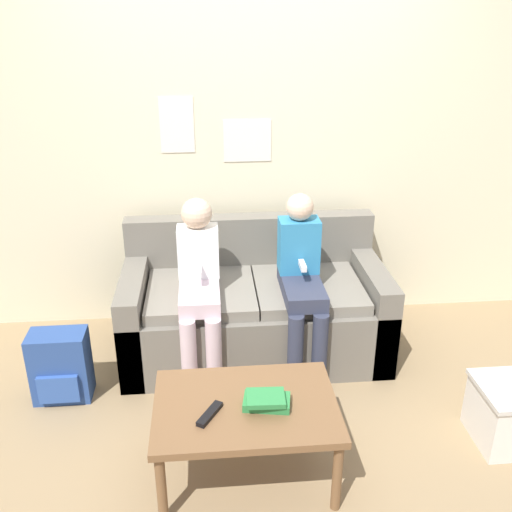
# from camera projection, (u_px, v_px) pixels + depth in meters

# --- Properties ---
(ground_plane) EXTENTS (10.00, 10.00, 0.00)m
(ground_plane) POSITION_uv_depth(u_px,v_px,m) (262.00, 396.00, 3.27)
(ground_plane) COLOR #937A56
(wall_back) EXTENTS (8.00, 0.07, 2.60)m
(wall_back) POSITION_uv_depth(u_px,v_px,m) (247.00, 134.00, 3.68)
(wall_back) COLOR beige
(wall_back) RESTS_ON ground_plane
(couch) EXTENTS (1.62, 0.81, 0.81)m
(couch) POSITION_uv_depth(u_px,v_px,m) (254.00, 309.00, 3.63)
(couch) COLOR #6B665B
(couch) RESTS_ON ground_plane
(coffee_table) EXTENTS (0.84, 0.59, 0.40)m
(coffee_table) POSITION_uv_depth(u_px,v_px,m) (246.00, 411.00, 2.61)
(coffee_table) COLOR brown
(coffee_table) RESTS_ON ground_plane
(person_left) EXTENTS (0.24, 0.56, 1.05)m
(person_left) POSITION_uv_depth(u_px,v_px,m) (199.00, 280.00, 3.30)
(person_left) COLOR silver
(person_left) RESTS_ON ground_plane
(person_right) EXTENTS (0.24, 0.56, 1.06)m
(person_right) POSITION_uv_depth(u_px,v_px,m) (302.00, 277.00, 3.35)
(person_right) COLOR #33384C
(person_right) RESTS_ON ground_plane
(tv_remote) EXTENTS (0.12, 0.17, 0.02)m
(tv_remote) POSITION_uv_depth(u_px,v_px,m) (210.00, 414.00, 2.50)
(tv_remote) COLOR black
(tv_remote) RESTS_ON coffee_table
(book_stack) EXTENTS (0.23, 0.16, 0.06)m
(book_stack) POSITION_uv_depth(u_px,v_px,m) (266.00, 401.00, 2.56)
(book_stack) COLOR #2D8442
(book_stack) RESTS_ON coffee_table
(storage_box) EXTENTS (0.36, 0.35, 0.33)m
(storage_box) POSITION_uv_depth(u_px,v_px,m) (510.00, 413.00, 2.88)
(storage_box) COLOR silver
(storage_box) RESTS_ON ground_plane
(backpack) EXTENTS (0.32, 0.22, 0.41)m
(backpack) POSITION_uv_depth(u_px,v_px,m) (61.00, 367.00, 3.19)
(backpack) COLOR #284789
(backpack) RESTS_ON ground_plane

